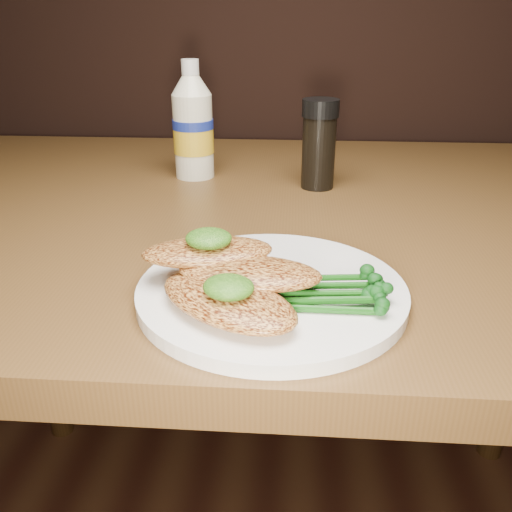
# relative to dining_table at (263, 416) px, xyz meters

# --- Properties ---
(dining_table) EXTENTS (1.20, 0.80, 0.75)m
(dining_table) POSITION_rel_dining_table_xyz_m (0.00, 0.00, 0.00)
(dining_table) COLOR #4E3417
(dining_table) RESTS_ON floor
(plate) EXTENTS (0.25, 0.25, 0.01)m
(plate) POSITION_rel_dining_table_xyz_m (0.02, -0.27, 0.38)
(plate) COLOR white
(plate) RESTS_ON dining_table
(chicken_front) EXTENTS (0.15, 0.14, 0.02)m
(chicken_front) POSITION_rel_dining_table_xyz_m (-0.01, -0.32, 0.40)
(chicken_front) COLOR #CA8A40
(chicken_front) RESTS_ON plate
(chicken_mid) EXTENTS (0.13, 0.08, 0.02)m
(chicken_mid) POSITION_rel_dining_table_xyz_m (0.00, -0.28, 0.41)
(chicken_mid) COLOR #CA8A40
(chicken_mid) RESTS_ON plate
(chicken_back) EXTENTS (0.13, 0.08, 0.02)m
(chicken_back) POSITION_rel_dining_table_xyz_m (-0.04, -0.26, 0.41)
(chicken_back) COLOR #CA8A40
(chicken_back) RESTS_ON plate
(pesto_front) EXTENTS (0.05, 0.05, 0.02)m
(pesto_front) POSITION_rel_dining_table_xyz_m (-0.01, -0.32, 0.41)
(pesto_front) COLOR #0A3407
(pesto_front) RESTS_ON chicken_front
(pesto_back) EXTENTS (0.04, 0.04, 0.02)m
(pesto_back) POSITION_rel_dining_table_xyz_m (-0.04, -0.26, 0.43)
(pesto_back) COLOR #0A3407
(pesto_back) RESTS_ON chicken_back
(broccolini_bundle) EXTENTS (0.14, 0.12, 0.02)m
(broccolini_bundle) POSITION_rel_dining_table_xyz_m (0.07, -0.29, 0.40)
(broccolini_bundle) COLOR #134B10
(broccolini_bundle) RESTS_ON plate
(mayo_bottle) EXTENTS (0.08, 0.08, 0.18)m
(mayo_bottle) POSITION_rel_dining_table_xyz_m (-0.12, 0.12, 0.46)
(mayo_bottle) COLOR #EDE8C9
(mayo_bottle) RESTS_ON dining_table
(pepper_grinder) EXTENTS (0.06, 0.06, 0.13)m
(pepper_grinder) POSITION_rel_dining_table_xyz_m (0.07, 0.08, 0.44)
(pepper_grinder) COLOR black
(pepper_grinder) RESTS_ON dining_table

